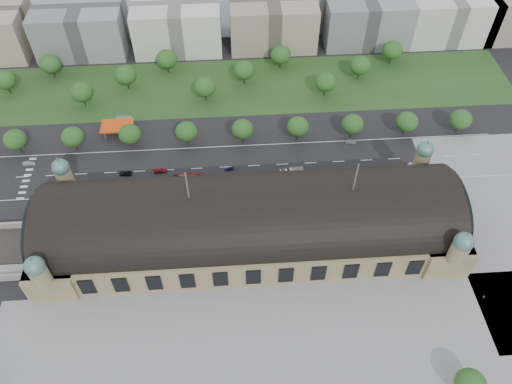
{
  "coord_description": "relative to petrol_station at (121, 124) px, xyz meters",
  "views": [
    {
      "loc": [
        -5.14,
        -108.51,
        150.8
      ],
      "look_at": [
        3.0,
        10.99,
        14.0
      ],
      "focal_mm": 35.0,
      "sensor_mm": 36.0,
      "label": 1
    }
  ],
  "objects": [
    {
      "name": "office_6",
      "position": [
        168.91,
        67.72,
        9.05
      ],
      "size": [
        45.0,
        32.0,
        24.0
      ],
      "primitive_type": "cube",
      "color": "silver",
      "rests_on": "ground"
    },
    {
      "name": "office_4",
      "position": [
        73.91,
        67.72,
        9.05
      ],
      "size": [
        45.0,
        32.0,
        24.0
      ],
      "primitive_type": "cube",
      "color": "tan",
      "rests_on": "ground"
    },
    {
      "name": "tree_row_9",
      "position": [
        149.91,
        -12.28,
        4.48
      ],
      "size": [
        9.6,
        9.6,
        11.52
      ],
      "color": "#2D2116",
      "rests_on": "ground"
    },
    {
      "name": "traffic_car_3",
      "position": [
        18.88,
        -28.22,
        -2.17
      ],
      "size": [
        5.55,
        2.72,
        1.55
      ],
      "primitive_type": "imported",
      "rotation": [
        0.0,
        0.0,
        1.68
      ],
      "color": "maroon",
      "rests_on": "ground"
    },
    {
      "name": "station",
      "position": [
        53.91,
        -65.28,
        7.33
      ],
      "size": [
        150.0,
        48.4,
        44.3
      ],
      "color": "tan",
      "rests_on": "ground"
    },
    {
      "name": "tree_row_3",
      "position": [
        5.91,
        -12.28,
        4.48
      ],
      "size": [
        9.6,
        9.6,
        11.52
      ],
      "color": "#2D2116",
      "rests_on": "ground"
    },
    {
      "name": "tree_belt_6",
      "position": [
        37.91,
        17.72,
        5.1
      ],
      "size": [
        10.4,
        10.4,
        12.48
      ],
      "color": "#2D2116",
      "rests_on": "ground"
    },
    {
      "name": "grass_belt",
      "position": [
        38.91,
        27.72,
        -2.95
      ],
      "size": [
        300.0,
        45.0,
        0.1
      ],
      "primitive_type": "cube",
      "color": "#22451B",
      "rests_on": "ground"
    },
    {
      "name": "traffic_car_5",
      "position": [
        101.29,
        -16.42,
        -2.17
      ],
      "size": [
        4.88,
        2.26,
        1.55
      ],
      "primitive_type": "imported",
      "rotation": [
        0.0,
        0.0,
        1.44
      ],
      "color": "slate",
      "rests_on": "ground"
    },
    {
      "name": "tree_belt_9",
      "position": [
        94.91,
        17.72,
        5.1
      ],
      "size": [
        10.4,
        10.4,
        12.48
      ],
      "color": "#2D2116",
      "rests_on": "ground"
    },
    {
      "name": "office_5",
      "position": [
        123.91,
        67.72,
        9.05
      ],
      "size": [
        45.0,
        32.0,
        24.0
      ],
      "primitive_type": "cube",
      "color": "gray",
      "rests_on": "ground"
    },
    {
      "name": "office_2",
      "position": [
        -26.09,
        67.72,
        9.05
      ],
      "size": [
        45.0,
        32.0,
        24.0
      ],
      "primitive_type": "cube",
      "color": "gray",
      "rests_on": "ground"
    },
    {
      "name": "tree_belt_1",
      "position": [
        -57.09,
        29.72,
        5.1
      ],
      "size": [
        10.4,
        10.4,
        12.48
      ],
      "color": "#2D2116",
      "rests_on": "ground"
    },
    {
      "name": "road_slab",
      "position": [
        33.91,
        -27.28,
        -2.95
      ],
      "size": [
        260.0,
        26.0,
        0.1
      ],
      "primitive_type": "cube",
      "color": "black",
      "rests_on": "ground"
    },
    {
      "name": "petrol_station",
      "position": [
        0.0,
        0.0,
        0.0
      ],
      "size": [
        14.0,
        13.0,
        5.05
      ],
      "color": "#D6450C",
      "rests_on": "ground"
    },
    {
      "name": "bus_east",
      "position": [
        73.56,
        -33.28,
        -1.38
      ],
      "size": [
        11.44,
        3.7,
        3.13
      ],
      "primitive_type": "imported",
      "rotation": [
        0.0,
        0.0,
        1.67
      ],
      "color": "beige",
      "rests_on": "ground"
    },
    {
      "name": "bus_mid",
      "position": [
        45.79,
        -38.28,
        -1.28
      ],
      "size": [
        12.06,
        3.24,
        3.33
      ],
      "primitive_type": "imported",
      "rotation": [
        0.0,
        0.0,
        1.53
      ],
      "color": "silver",
      "rests_on": "ground"
    },
    {
      "name": "tree_belt_2",
      "position": [
        -38.09,
        41.72,
        5.1
      ],
      "size": [
        10.4,
        10.4,
        12.48
      ],
      "color": "#2D2116",
      "rests_on": "ground"
    },
    {
      "name": "tree_row_1",
      "position": [
        -42.09,
        -12.28,
        4.48
      ],
      "size": [
        9.6,
        9.6,
        11.52
      ],
      "color": "#2D2116",
      "rests_on": "ground"
    },
    {
      "name": "tree_row_6",
      "position": [
        77.91,
        -12.28,
        4.48
      ],
      "size": [
        9.6,
        9.6,
        11.52
      ],
      "color": "#2D2116",
      "rests_on": "ground"
    },
    {
      "name": "parked_car_5",
      "position": [
        10.37,
        -40.28,
        -2.13
      ],
      "size": [
        6.49,
        4.8,
        1.64
      ],
      "primitive_type": "imported",
      "rotation": [
        0.0,
        0.0,
        -1.17
      ],
      "color": "gray",
      "rests_on": "ground"
    },
    {
      "name": "parked_car_1",
      "position": [
        5.86,
        -41.99,
        -2.13
      ],
      "size": [
        6.46,
        5.02,
        1.63
      ],
      "primitive_type": "imported",
      "rotation": [
        0.0,
        0.0,
        -1.11
      ],
      "color": "maroon",
      "rests_on": "ground"
    },
    {
      "name": "tree_belt_3",
      "position": [
        -19.09,
        17.72,
        5.1
      ],
      "size": [
        10.4,
        10.4,
        12.48
      ],
      "color": "#2D2116",
      "rests_on": "ground"
    },
    {
      "name": "ground",
      "position": [
        53.91,
        -65.28,
        -2.95
      ],
      "size": [
        900.0,
        900.0,
        0.0
      ],
      "primitive_type": "plane",
      "color": "black",
      "rests_on": "ground"
    },
    {
      "name": "bus_west",
      "position": [
        30.09,
        -34.48,
        -1.2
      ],
      "size": [
        12.68,
        3.58,
        3.5
      ],
      "primitive_type": "imported",
      "rotation": [
        0.0,
        0.0,
        1.62
      ],
      "color": "#AF2F1C",
      "rests_on": "ground"
    },
    {
      "name": "plaza_south",
      "position": [
        63.91,
        -109.28,
        -2.95
      ],
      "size": [
        190.0,
        48.0,
        0.12
      ],
      "primitive_type": "cube",
      "color": "gray",
      "rests_on": "ground"
    },
    {
      "name": "parked_car_6",
      "position": [
        22.44,
        -44.28,
        -2.27
      ],
      "size": [
        4.8,
        4.45,
        1.35
      ],
      "primitive_type": "imported",
      "rotation": [
        0.0,
        0.0,
        -0.87
      ],
      "color": "black",
      "rests_on": "ground"
    },
    {
      "name": "tree_row_2",
      "position": [
        -18.09,
        -12.28,
        4.48
      ],
      "size": [
        9.6,
        9.6,
        11.52
      ],
      "color": "#2D2116",
      "rests_on": "ground"
    },
    {
      "name": "tree_belt_7",
      "position": [
        56.91,
        29.72,
        5.1
      ],
      "size": [
        10.4,
        10.4,
        12.48
      ],
      "color": "#2D2116",
      "rests_on": "ground"
    },
    {
      "name": "tree_belt_4",
      "position": [
        -0.09,
        29.72,
        5.1
      ],
      "size": [
        10.4,
        10.4,
        12.48
      ],
      "color": "#2D2116",
      "rests_on": "ground"
    },
    {
      "name": "tree_belt_8",
      "position": [
        75.91,
        41.72,
        5.1
      ],
      "size": [
        10.4,
        10.4,
        12.48
      ],
      "color": "#2D2116",
      "rests_on": "ground"
    },
    {
      "name": "traffic_car_6",
      "position": [
        125.06,
        -31.76,
        -2.24
      ],
      "size": [
        5.2,
        2.54,
        1.42
      ],
      "primitive_type": "imported",
      "rotation": [
        0.0,
        0.0,
        -1.6
      ],
      "color": "white",
      "rests_on": "ground"
    },
    {
      "name": "pedestrian_2",
      "position": [
        131.38,
        -94.97,
        -2.12
      ],
      "size": [
        0.51,
        0.83,
        1.66
      ],
      "primitive_type": "imported",
      "rotation": [
        0.0,
        0.0,
        1.63
      ],
      "color": "gray",
      "rests_on": "ground"
    },
    {
      "name": "parked_car_4",
      "position": [
        6.72,
        -40.28,
        -2.25
      ],
      "size": [
        4.49,
        2.89,
        1.4
      ],
      "primitive_type": "imported",
      "rotation": [
        0.0,
        0.0,
        -1.21
      ],
      "color": "silver",
      "rests_on": "ground"
    },
    {
      "name": "tree_belt_11",
      "position": [
        132.91,
        41.72,
        5.1
      ],
      "size": [
        10.4,
        10.4,
        12.48
      ],
      "color": "#2D2116",
      "rests_on": "ground"
    },
    {
      "name": "parked_car_0",
      "position": [
        -14.03,
        -40.28,
        -2.31
      ],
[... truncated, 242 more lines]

